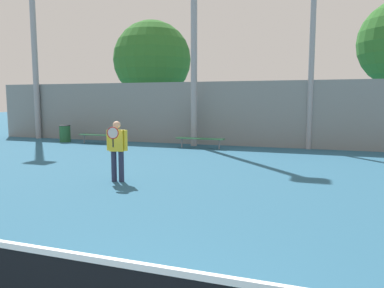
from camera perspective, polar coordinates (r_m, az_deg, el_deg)
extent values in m
cube|color=white|center=(3.05, -17.74, -15.86)|extent=(11.82, 0.04, 0.05)
cylinder|color=#282D47|center=(10.08, -11.80, -3.34)|extent=(0.14, 0.14, 0.81)
cylinder|color=#282D47|center=(10.01, -10.72, -3.38)|extent=(0.14, 0.14, 0.81)
cube|color=yellow|center=(9.94, -11.35, 0.51)|extent=(0.40, 0.26, 0.56)
cylinder|color=yellow|center=(10.03, -12.60, 0.58)|extent=(0.10, 0.10, 0.54)
cylinder|color=yellow|center=(9.86, -10.08, 0.54)|extent=(0.10, 0.10, 0.54)
sphere|color=#DBAD89|center=(9.91, -11.41, 2.86)|extent=(0.20, 0.20, 0.20)
cylinder|color=black|center=(9.69, -11.94, 0.16)|extent=(0.03, 0.03, 0.22)
torus|color=red|center=(9.66, -11.98, 1.66)|extent=(0.31, 0.08, 0.31)
cylinder|color=silver|center=(9.66, -11.98, 1.66)|extent=(0.26, 0.05, 0.27)
cube|color=#28663D|center=(18.89, -14.46, 1.37)|extent=(1.68, 0.40, 0.04)
cylinder|color=gray|center=(19.29, -16.11, 0.75)|extent=(0.06, 0.06, 0.41)
cylinder|color=gray|center=(18.55, -12.71, 0.61)|extent=(0.06, 0.06, 0.41)
cube|color=#28663D|center=(16.54, 1.26, 0.84)|extent=(2.18, 0.40, 0.04)
cylinder|color=gray|center=(16.85, -1.56, 0.17)|extent=(0.06, 0.06, 0.41)
cylinder|color=gray|center=(16.32, 4.17, -0.06)|extent=(0.06, 0.06, 0.41)
cylinder|color=#939399|center=(17.61, 0.30, 16.71)|extent=(0.29, 0.29, 10.37)
cylinder|color=#939399|center=(22.79, -22.98, 15.12)|extent=(0.30, 0.30, 11.31)
cylinder|color=#939399|center=(17.30, 17.94, 16.84)|extent=(0.24, 0.24, 10.53)
cylinder|color=#235B33|center=(20.12, -18.79, 1.47)|extent=(0.54, 0.54, 0.82)
cylinder|color=#333338|center=(20.09, -18.84, 2.69)|extent=(0.57, 0.57, 0.04)
cube|color=gray|center=(17.14, 13.44, 4.41)|extent=(31.10, 0.06, 2.99)
cylinder|color=brown|center=(25.55, -5.98, 4.99)|extent=(0.32, 0.32, 2.72)
sphere|color=#2D6B28|center=(25.67, -6.08, 12.63)|extent=(5.13, 5.13, 5.13)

